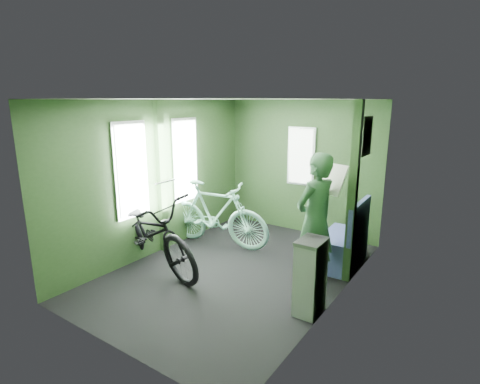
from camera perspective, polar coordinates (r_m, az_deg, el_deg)
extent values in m
plane|color=black|center=(5.27, -0.62, -11.91)|extent=(4.00, 4.00, 0.00)
cube|color=silver|center=(4.75, -0.70, 13.96)|extent=(2.80, 4.00, 0.02)
cube|color=#284520|center=(6.59, 9.33, 3.68)|extent=(2.80, 0.02, 2.30)
cube|color=#284520|center=(3.50, -19.78, -6.00)|extent=(2.80, 0.02, 2.30)
cube|color=#284520|center=(5.78, -12.14, 2.14)|extent=(0.02, 4.00, 2.30)
cube|color=#284520|center=(4.27, 14.98, -2.13)|extent=(0.02, 4.00, 2.30)
cube|color=#284520|center=(5.75, -11.86, 2.10)|extent=(0.08, 0.12, 2.30)
cube|color=silver|center=(5.35, -16.15, 3.17)|extent=(0.02, 0.56, 1.34)
cube|color=silver|center=(6.10, -8.22, 4.82)|extent=(0.02, 0.56, 1.34)
cube|color=white|center=(5.28, -16.46, 8.82)|extent=(0.00, 0.12, 0.12)
cube|color=white|center=(6.04, -8.32, 9.79)|extent=(0.00, 0.12, 0.12)
cylinder|color=silver|center=(5.71, -11.35, 1.53)|extent=(0.03, 0.40, 0.03)
cube|color=#284520|center=(4.84, 16.80, -0.40)|extent=(0.10, 0.10, 2.30)
cube|color=white|center=(5.00, 18.75, 8.07)|extent=(0.02, 0.40, 0.50)
cube|color=silver|center=(6.52, 9.23, 5.36)|extent=(0.50, 0.02, 1.00)
imported|color=black|center=(5.48, -13.14, -11.27)|extent=(2.26, 1.42, 1.22)
imported|color=#89D7BB|center=(6.11, -3.67, -8.21)|extent=(1.89, 0.91, 1.16)
imported|color=#2D5234|center=(4.75, 11.36, -4.17)|extent=(0.58, 0.71, 1.68)
cube|color=silver|center=(4.86, 13.96, 1.88)|extent=(0.37, 0.29, 0.38)
cube|color=gray|center=(4.22, 10.64, -12.61)|extent=(0.25, 0.35, 0.86)
cube|color=navy|center=(5.55, 15.14, -8.47)|extent=(0.54, 0.93, 0.46)
cube|color=navy|center=(5.33, 17.73, -4.08)|extent=(0.09, 0.92, 0.51)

